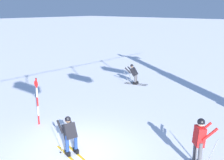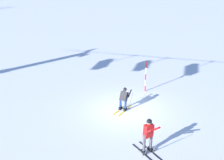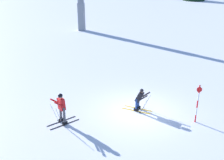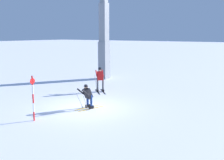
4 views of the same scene
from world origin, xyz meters
TOP-DOWN VIEW (x-y plane):
  - ground_plane at (0.00, 0.00)m, footprint 260.00×260.00m
  - skier_carving_main at (0.19, -0.13)m, footprint 0.92×1.79m
  - trail_marker_pole at (-0.59, -3.22)m, footprint 0.07×0.28m
  - skier_distant_uphill at (-1.92, 3.83)m, footprint 1.59×1.53m

SIDE VIEW (x-z plane):
  - ground_plane at x=0.00m, z-range 0.00..0.00m
  - skier_carving_main at x=0.19m, z-range 0.03..1.54m
  - skier_distant_uphill at x=-1.92m, z-range 0.14..1.94m
  - trail_marker_pole at x=-0.59m, z-range 0.08..2.27m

